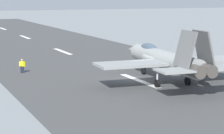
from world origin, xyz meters
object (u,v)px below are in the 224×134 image
Objects in this scene: crew_person at (22,66)px; marker_cone_mid at (208,64)px; fighter_jet at (165,59)px; marker_cone_far at (153,51)px.

marker_cone_mid is at bearing -101.07° from crew_person.
fighter_jet is 32.18× the size of marker_cone_far.
marker_cone_far is at bearing 0.00° from marker_cone_mid.
fighter_jet reaches higher than crew_person.
crew_person is 2.85× the size of marker_cone_mid.
fighter_jet is at bearing -134.22° from crew_person.
marker_cone_mid is 13.73m from marker_cone_far.
crew_person reaches higher than marker_cone_far.
fighter_jet is at bearing 154.25° from marker_cone_far.
crew_person reaches higher than marker_cone_mid.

